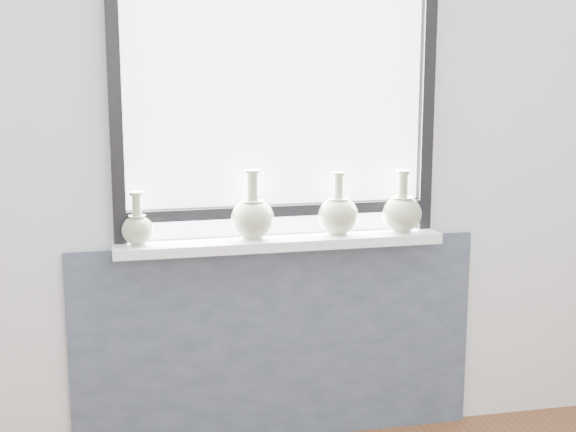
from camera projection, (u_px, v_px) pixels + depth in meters
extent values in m
cube|color=silver|center=(274.00, 135.00, 3.54)|extent=(3.60, 0.02, 2.60)
cube|color=#4D5A68|center=(276.00, 342.00, 3.69)|extent=(1.70, 0.03, 0.86)
cube|color=white|center=(279.00, 242.00, 3.53)|extent=(1.32, 0.18, 0.04)
cube|color=black|center=(115.00, 108.00, 3.34)|extent=(0.05, 0.06, 1.05)
cube|color=black|center=(426.00, 102.00, 3.60)|extent=(0.05, 0.06, 1.05)
cube|color=black|center=(277.00, 210.00, 3.56)|extent=(1.20, 0.05, 0.04)
cube|color=white|center=(275.00, 111.00, 3.50)|extent=(1.20, 0.01, 1.00)
cylinder|color=#A2AD8A|center=(138.00, 244.00, 3.41)|extent=(0.06, 0.06, 0.01)
ellipsoid|color=#A2AD8A|center=(138.00, 230.00, 3.40)|extent=(0.12, 0.12, 0.11)
cone|color=#A2AD8A|center=(137.00, 219.00, 3.39)|extent=(0.07, 0.07, 0.03)
cylinder|color=#A2AD8A|center=(137.00, 207.00, 3.38)|extent=(0.04, 0.04, 0.10)
cylinder|color=#A2AD8A|center=(136.00, 193.00, 3.37)|extent=(0.05, 0.05, 0.01)
cylinder|color=#A2AD8A|center=(253.00, 237.00, 3.51)|extent=(0.08, 0.08, 0.01)
ellipsoid|color=#A2AD8A|center=(253.00, 219.00, 3.49)|extent=(0.17, 0.17, 0.16)
cone|color=#A2AD8A|center=(252.00, 204.00, 3.48)|extent=(0.10, 0.10, 0.03)
cylinder|color=#A2AD8A|center=(252.00, 189.00, 3.47)|extent=(0.05, 0.05, 0.13)
cylinder|color=#A2AD8A|center=(252.00, 171.00, 3.46)|extent=(0.07, 0.07, 0.01)
cylinder|color=#A2AD8A|center=(338.00, 233.00, 3.59)|extent=(0.07, 0.07, 0.01)
ellipsoid|color=#A2AD8A|center=(338.00, 215.00, 3.58)|extent=(0.17, 0.17, 0.15)
cone|color=#A2AD8A|center=(338.00, 202.00, 3.56)|extent=(0.09, 0.09, 0.03)
cylinder|color=#A2AD8A|center=(338.00, 189.00, 3.55)|extent=(0.04, 0.04, 0.11)
cylinder|color=#A2AD8A|center=(339.00, 174.00, 3.54)|extent=(0.06, 0.06, 0.01)
cylinder|color=#A2AD8A|center=(402.00, 231.00, 3.63)|extent=(0.07, 0.07, 0.01)
ellipsoid|color=#A2AD8A|center=(402.00, 214.00, 3.61)|extent=(0.16, 0.16, 0.15)
cone|color=#A2AD8A|center=(402.00, 200.00, 3.60)|extent=(0.09, 0.09, 0.03)
cylinder|color=#A2AD8A|center=(403.00, 187.00, 3.59)|extent=(0.04, 0.04, 0.12)
cylinder|color=#A2AD8A|center=(403.00, 172.00, 3.58)|extent=(0.05, 0.05, 0.01)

